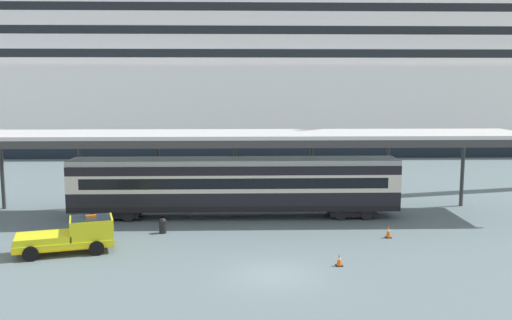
# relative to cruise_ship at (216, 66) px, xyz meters

# --- Properties ---
(ground_plane) EXTENTS (400.00, 400.00, 0.00)m
(ground_plane) POSITION_rel_cruise_ship_xyz_m (5.06, -56.73, -11.78)
(ground_plane) COLOR slate
(cruise_ship) EXTENTS (120.32, 27.75, 34.15)m
(cruise_ship) POSITION_rel_cruise_ship_xyz_m (0.00, 0.00, 0.00)
(cruise_ship) COLOR black
(cruise_ship) RESTS_ON ground
(platform_canopy) EXTENTS (40.09, 6.08, 5.86)m
(platform_canopy) POSITION_rel_cruise_ship_xyz_m (3.11, -44.31, -6.19)
(platform_canopy) COLOR silver
(platform_canopy) RESTS_ON ground
(train_carriage) EXTENTS (22.46, 2.81, 4.11)m
(train_carriage) POSITION_rel_cruise_ship_xyz_m (3.11, -44.76, -9.47)
(train_carriage) COLOR black
(train_carriage) RESTS_ON ground
(service_truck) EXTENTS (5.55, 3.37, 2.02)m
(service_truck) POSITION_rel_cruise_ship_xyz_m (-5.67, -52.69, -10.79)
(service_truck) COLOR yellow
(service_truck) RESTS_ON ground
(traffic_cone_near) EXTENTS (0.36, 0.36, 0.65)m
(traffic_cone_near) POSITION_rel_cruise_ship_xyz_m (8.52, -55.48, -11.46)
(traffic_cone_near) COLOR black
(traffic_cone_near) RESTS_ON ground
(traffic_cone_mid) EXTENTS (0.36, 0.36, 0.79)m
(traffic_cone_mid) POSITION_rel_cruise_ship_xyz_m (12.41, -50.33, -11.39)
(traffic_cone_mid) COLOR black
(traffic_cone_mid) RESTS_ON ground
(quay_bollard) EXTENTS (0.48, 0.48, 0.96)m
(quay_bollard) POSITION_rel_cruise_ship_xyz_m (-1.34, -48.86, -11.26)
(quay_bollard) COLOR black
(quay_bollard) RESTS_ON ground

